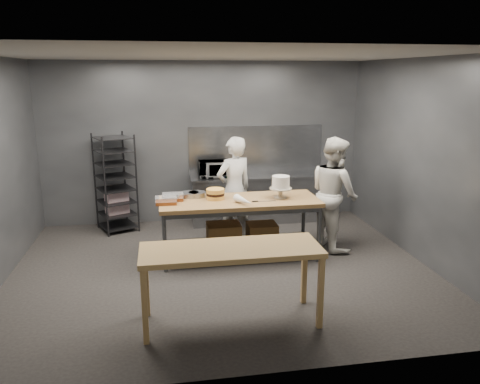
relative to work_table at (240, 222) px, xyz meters
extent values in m
plane|color=black|center=(-0.33, -0.43, -0.57)|extent=(6.00, 6.00, 0.00)
cube|color=#4C4F54|center=(-0.33, 2.07, 0.93)|extent=(6.00, 0.04, 3.00)
cube|color=brown|center=(0.00, 0.01, 0.32)|extent=(2.40, 0.90, 0.06)
cube|color=#47494C|center=(0.00, 0.01, -0.37)|extent=(2.25, 0.75, 0.03)
cylinder|color=#47494C|center=(-1.14, -0.38, -0.14)|extent=(0.06, 0.06, 0.86)
cylinder|color=#47494C|center=(-1.14, 0.40, -0.14)|extent=(0.06, 0.06, 0.86)
cylinder|color=#47494C|center=(1.14, -0.38, -0.14)|extent=(0.06, 0.06, 0.86)
cylinder|color=#47494C|center=(1.14, 0.40, -0.14)|extent=(0.06, 0.06, 0.86)
cube|color=brown|center=(-0.25, -0.04, -0.18)|extent=(0.50, 0.40, 0.35)
cube|color=brown|center=(0.35, 0.03, -0.21)|extent=(0.45, 0.38, 0.30)
cube|color=#A27E43|center=(-0.42, -1.91, 0.30)|extent=(2.00, 0.70, 0.06)
cube|color=#A27E43|center=(-1.37, -2.21, -0.15)|extent=(0.06, 0.06, 0.84)
cube|color=#A27E43|center=(-1.37, -1.61, -0.15)|extent=(0.06, 0.06, 0.84)
cube|color=#A27E43|center=(0.53, -2.21, -0.15)|extent=(0.06, 0.06, 0.84)
cube|color=#A27E43|center=(0.53, -1.61, -0.15)|extent=(0.06, 0.06, 0.84)
cube|color=slate|center=(0.67, 1.75, 0.31)|extent=(2.60, 0.60, 0.04)
cube|color=slate|center=(0.67, 1.75, -0.14)|extent=(2.56, 0.56, 0.86)
cube|color=slate|center=(0.67, 2.05, 0.78)|extent=(2.60, 0.02, 0.90)
cube|color=black|center=(-1.96, 1.67, 0.30)|extent=(0.81, 0.83, 1.75)
cube|color=silver|center=(-1.96, 1.67, -0.03)|extent=(0.44, 0.37, 0.45)
imported|color=silver|center=(0.04, 0.79, 0.31)|extent=(0.76, 0.64, 1.77)
imported|color=silver|center=(1.56, 0.19, 0.33)|extent=(0.85, 1.00, 1.81)
imported|color=black|center=(-0.19, 1.75, 0.48)|extent=(0.54, 0.37, 0.30)
cylinder|color=#B3A68F|center=(0.63, 0.00, 0.36)|extent=(0.20, 0.20, 0.02)
cylinder|color=#B3A68F|center=(0.63, 0.00, 0.43)|extent=(0.06, 0.06, 0.12)
cylinder|color=#B3A68F|center=(0.63, 0.00, 0.50)|extent=(0.34, 0.34, 0.02)
cylinder|color=white|center=(0.63, 0.00, 0.60)|extent=(0.27, 0.27, 0.18)
cylinder|color=#EFB54C|center=(-0.36, 0.09, 0.38)|extent=(0.27, 0.27, 0.06)
cylinder|color=black|center=(-0.36, 0.09, 0.43)|extent=(0.27, 0.27, 0.04)
cylinder|color=#EFB54C|center=(-0.36, 0.09, 0.48)|extent=(0.27, 0.27, 0.06)
cylinder|color=gray|center=(-0.73, 0.28, 0.39)|extent=(0.28, 0.28, 0.07)
cylinder|color=gray|center=(-0.62, 0.28, 0.39)|extent=(0.27, 0.27, 0.07)
cylinder|color=gray|center=(-1.03, 0.13, 0.39)|extent=(0.26, 0.26, 0.07)
cone|color=white|center=(0.01, -0.28, 0.41)|extent=(0.27, 0.40, 0.12)
cube|color=slate|center=(0.38, -0.16, 0.35)|extent=(0.28, 0.02, 0.00)
cube|color=black|center=(0.20, -0.16, 0.36)|extent=(0.09, 0.02, 0.02)
cube|color=brown|center=(-1.10, -0.07, 0.37)|extent=(0.30, 0.20, 0.05)
cube|color=silver|center=(-1.10, -0.07, 0.43)|extent=(0.31, 0.21, 0.06)
cube|color=brown|center=(-0.99, 0.11, 0.37)|extent=(0.30, 0.20, 0.05)
cube|color=silver|center=(-0.99, 0.11, 0.43)|extent=(0.31, 0.21, 0.06)
camera|label=1|loc=(-1.14, -6.70, 2.19)|focal=35.00mm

